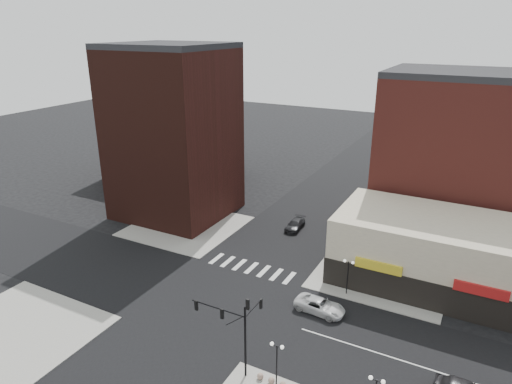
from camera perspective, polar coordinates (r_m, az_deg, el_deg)
The scene contains 15 objects.
ground at distance 50.95m, azimuth -4.99°, elevation -13.53°, with size 240.00×240.00×0.00m, color black.
road_ew at distance 50.94m, azimuth -4.99°, elevation -13.52°, with size 200.00×14.00×0.02m, color black.
road_ns at distance 50.94m, azimuth -4.99°, elevation -13.52°, with size 14.00×200.00×0.02m, color black.
sidewalk_nw at distance 68.67m, azimuth -8.69°, elevation -4.23°, with size 15.00×15.00×0.12m, color gray.
sidewalk_ne at distance 57.91m, azimuth 15.54°, elevation -9.71°, with size 15.00×15.00×0.12m, color gray.
sidewalk_sw at distance 51.69m, azimuth -28.70°, elevation -15.67°, with size 15.00×15.00×0.12m, color gray.
building_nw at distance 70.32m, azimuth -10.28°, elevation 7.00°, with size 16.00×15.00×25.00m, color #351610.
building_nw_low at distance 91.50m, azimuth -10.57°, elevation 5.86°, with size 20.00×18.00×12.00m, color #351610.
building_ne_midrise at distance 67.17m, azimuth 23.08°, elevation 3.73°, with size 18.00×15.00×22.00m, color maroon.
building_ne_row at distance 56.18m, azimuth 22.47°, elevation -7.80°, with size 24.20×12.20×8.00m.
traffic_signal at distance 39.51m, azimuth -2.36°, elevation -15.93°, with size 5.59×3.09×7.77m.
street_lamp_se_a at distance 39.04m, azimuth 2.62°, elevation -19.56°, with size 1.22×0.32×4.16m.
street_lamp_ne at distance 51.26m, azimuth 11.45°, elevation -9.34°, with size 1.22×0.32×4.16m.
white_suv at distance 49.33m, azimuth 7.98°, elevation -13.90°, with size 2.45×5.31×1.48m, color silver.
dark_sedan_north at distance 67.03m, azimuth 4.91°, elevation -4.10°, with size 1.94×4.76×1.38m, color black.
Camera 1 is at (23.50, -35.24, 28.31)m, focal length 32.00 mm.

